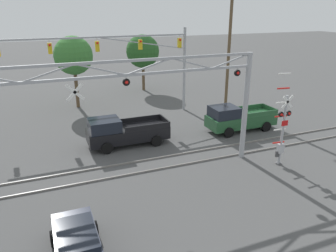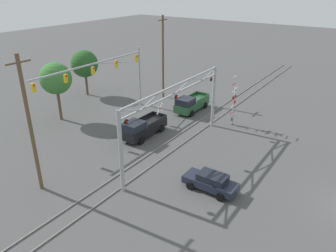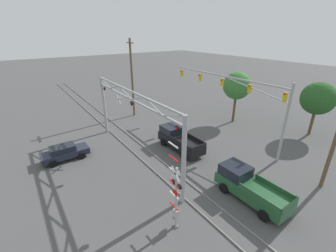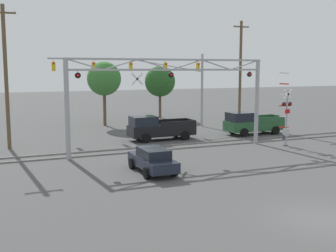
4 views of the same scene
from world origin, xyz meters
The scene contains 12 objects.
rail_track_near centered at (0.00, 15.69, 0.05)m, with size 80.00×0.08×0.10m, color gray.
rail_track_far centered at (0.00, 17.13, 0.05)m, with size 80.00×0.08×0.10m, color gray.
crossing_gantry centered at (-0.01, 15.41, 4.33)m, with size 15.06×0.32×6.63m.
crossing_signal_mast centered at (8.86, 13.67, 2.16)m, with size 1.23×0.35×5.68m.
traffic_signal_span centered at (3.61, 26.17, 5.40)m, with size 15.40×0.39×7.41m.
pickup_truck_lead centered at (0.85, 20.04, 1.00)m, with size 5.55×2.20×2.05m.
pickup_truck_following centered at (9.74, 19.57, 1.00)m, with size 5.41×2.20×2.05m.
sedan_waiting centered at (-3.56, 9.85, 0.75)m, with size 1.89×4.21×1.44m.
utility_pole_left centered at (-10.77, 20.82, 5.40)m, with size 1.80×0.28×10.50m.
utility_pole_right centered at (12.27, 25.47, 5.55)m, with size 1.80×0.28×10.79m.
background_tree_beyond_span centered at (7.01, 34.79, 4.39)m, with size 3.66×3.66×6.24m.
background_tree_far_left_verge centered at (-0.91, 30.64, 4.87)m, with size 3.52×3.52×6.66m.
Camera 2 is at (-22.77, 0.68, 14.91)m, focal length 35.00 mm.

